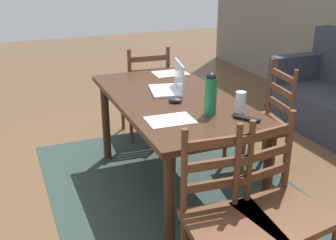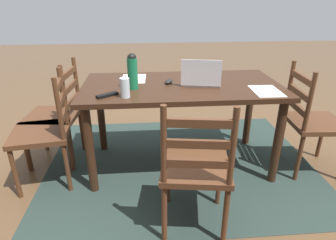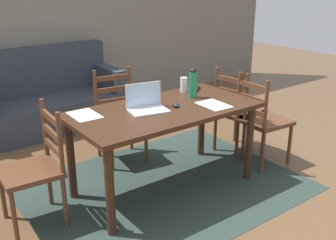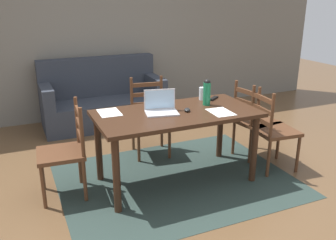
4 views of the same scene
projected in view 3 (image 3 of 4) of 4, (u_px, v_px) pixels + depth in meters
ground_plane at (164, 187)px, 3.81m from camera, size 14.00×14.00×0.00m
area_rug at (164, 187)px, 3.81m from camera, size 2.44×1.89×0.01m
wall_back at (45, 15)px, 5.31m from camera, size 8.00×0.12×2.70m
dining_table at (164, 119)px, 3.58m from camera, size 1.66×0.84×0.78m
chair_right_near at (262, 121)px, 4.15m from camera, size 0.48×0.48×0.95m
chair_far_head at (120, 117)px, 4.25m from camera, size 0.50×0.50×0.95m
chair_right_far at (238, 112)px, 4.40m from camera, size 0.50×0.50×0.95m
chair_left_far at (35, 169)px, 3.14m from camera, size 0.47×0.47×0.95m
couch at (47, 100)px, 5.15m from camera, size 1.80×0.80×1.00m
laptop at (146, 104)px, 3.47m from camera, size 0.36×0.28×0.23m
water_bottle at (193, 82)px, 3.78m from camera, size 0.08×0.08×0.28m
drinking_glass at (184, 85)px, 3.99m from camera, size 0.07×0.07×0.14m
computer_mouse at (176, 105)px, 3.57m from camera, size 0.10×0.12×0.03m
tv_remote at (196, 89)px, 4.06m from camera, size 0.16×0.13×0.02m
paper_stack_left at (85, 115)px, 3.36m from camera, size 0.22×0.30×0.00m
paper_stack_right at (214, 105)px, 3.62m from camera, size 0.22×0.30×0.00m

